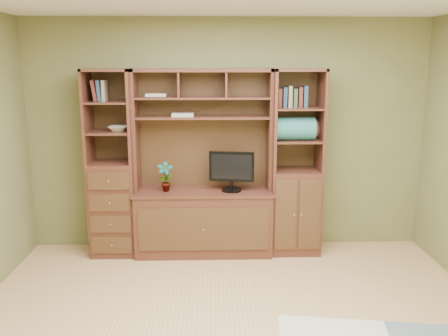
{
  "coord_description": "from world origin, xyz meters",
  "views": [
    {
      "loc": [
        -0.18,
        -3.34,
        2.11
      ],
      "look_at": [
        -0.06,
        1.2,
        1.1
      ],
      "focal_mm": 38.0,
      "sensor_mm": 36.0,
      "label": 1
    }
  ],
  "objects_px": {
    "left_tower": "(112,164)",
    "right_tower": "(296,163)",
    "center_hutch": "(203,164)",
    "monitor": "(232,164)"
  },
  "relations": [
    {
      "from": "left_tower",
      "to": "right_tower",
      "type": "relative_size",
      "value": 1.0
    },
    {
      "from": "center_hutch",
      "to": "monitor",
      "type": "height_order",
      "value": "center_hutch"
    },
    {
      "from": "center_hutch",
      "to": "right_tower",
      "type": "bearing_deg",
      "value": 2.23
    },
    {
      "from": "right_tower",
      "to": "monitor",
      "type": "height_order",
      "value": "right_tower"
    },
    {
      "from": "left_tower",
      "to": "right_tower",
      "type": "distance_m",
      "value": 2.02
    },
    {
      "from": "center_hutch",
      "to": "left_tower",
      "type": "distance_m",
      "value": 1.0
    },
    {
      "from": "right_tower",
      "to": "monitor",
      "type": "relative_size",
      "value": 3.39
    },
    {
      "from": "center_hutch",
      "to": "monitor",
      "type": "distance_m",
      "value": 0.31
    },
    {
      "from": "right_tower",
      "to": "center_hutch",
      "type": "bearing_deg",
      "value": -177.77
    },
    {
      "from": "center_hutch",
      "to": "right_tower",
      "type": "distance_m",
      "value": 1.03
    }
  ]
}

